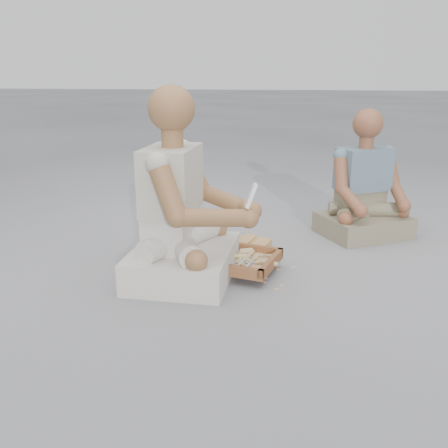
# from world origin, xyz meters

# --- Properties ---
(ground) EXTENTS (60.00, 60.00, 0.00)m
(ground) POSITION_xyz_m (0.00, 0.00, 0.00)
(ground) COLOR gray
(ground) RESTS_ON ground
(carved_panel) EXTENTS (0.76, 0.59, 0.04)m
(carved_panel) POSITION_xyz_m (-0.25, 0.56, 0.02)
(carved_panel) COLOR olive
(carved_panel) RESTS_ON ground
(tool_tray) EXTENTS (0.51, 0.45, 0.06)m
(tool_tray) POSITION_xyz_m (-0.05, 0.26, 0.06)
(tool_tray) COLOR brown
(tool_tray) RESTS_ON carved_panel
(chisel_0) EXTENTS (0.17, 0.16, 0.02)m
(chisel_0) POSITION_xyz_m (0.01, 0.26, 0.07)
(chisel_0) COLOR silver
(chisel_0) RESTS_ON tool_tray
(chisel_1) EXTENTS (0.14, 0.19, 0.02)m
(chisel_1) POSITION_xyz_m (-0.01, 0.21, 0.07)
(chisel_1) COLOR silver
(chisel_1) RESTS_ON tool_tray
(chisel_2) EXTENTS (0.07, 0.22, 0.02)m
(chisel_2) POSITION_xyz_m (0.06, 0.27, 0.08)
(chisel_2) COLOR silver
(chisel_2) RESTS_ON tool_tray
(chisel_3) EXTENTS (0.22, 0.05, 0.02)m
(chisel_3) POSITION_xyz_m (0.13, 0.22, 0.07)
(chisel_3) COLOR silver
(chisel_3) RESTS_ON tool_tray
(chisel_4) EXTENTS (0.21, 0.09, 0.02)m
(chisel_4) POSITION_xyz_m (-0.02, 0.30, 0.08)
(chisel_4) COLOR silver
(chisel_4) RESTS_ON tool_tray
(chisel_5) EXTENTS (0.22, 0.04, 0.02)m
(chisel_5) POSITION_xyz_m (0.08, 0.22, 0.07)
(chisel_5) COLOR silver
(chisel_5) RESTS_ON tool_tray
(chisel_6) EXTENTS (0.21, 0.10, 0.02)m
(chisel_6) POSITION_xyz_m (-0.02, 0.36, 0.08)
(chisel_6) COLOR silver
(chisel_6) RESTS_ON tool_tray
(chisel_7) EXTENTS (0.10, 0.21, 0.02)m
(chisel_7) POSITION_xyz_m (-0.02, 0.26, 0.07)
(chisel_7) COLOR silver
(chisel_7) RESTS_ON tool_tray
(chisel_8) EXTENTS (0.21, 0.09, 0.02)m
(chisel_8) POSITION_xyz_m (0.13, 0.33, 0.07)
(chisel_8) COLOR silver
(chisel_8) RESTS_ON tool_tray
(chisel_9) EXTENTS (0.07, 0.22, 0.02)m
(chisel_9) POSITION_xyz_m (0.03, 0.32, 0.08)
(chisel_9) COLOR silver
(chisel_9) RESTS_ON tool_tray
(chisel_10) EXTENTS (0.22, 0.06, 0.02)m
(chisel_10) POSITION_xyz_m (-0.02, 0.34, 0.08)
(chisel_10) COLOR silver
(chisel_10) RESTS_ON tool_tray
(chisel_11) EXTENTS (0.21, 0.09, 0.02)m
(chisel_11) POSITION_xyz_m (-0.04, 0.27, 0.08)
(chisel_11) COLOR silver
(chisel_11) RESTS_ON tool_tray
(wood_chip_0) EXTENTS (0.02, 0.02, 0.00)m
(wood_chip_0) POSITION_xyz_m (-0.30, 0.08, 0.00)
(wood_chip_0) COLOR tan
(wood_chip_0) RESTS_ON ground
(wood_chip_1) EXTENTS (0.02, 0.02, 0.00)m
(wood_chip_1) POSITION_xyz_m (0.19, 0.06, 0.00)
(wood_chip_1) COLOR tan
(wood_chip_1) RESTS_ON ground
(wood_chip_2) EXTENTS (0.02, 0.02, 0.00)m
(wood_chip_2) POSITION_xyz_m (-0.07, 0.23, 0.00)
(wood_chip_2) COLOR tan
(wood_chip_2) RESTS_ON ground
(wood_chip_3) EXTENTS (0.02, 0.02, 0.00)m
(wood_chip_3) POSITION_xyz_m (0.12, 0.18, 0.00)
(wood_chip_3) COLOR tan
(wood_chip_3) RESTS_ON ground
(wood_chip_4) EXTENTS (0.02, 0.02, 0.00)m
(wood_chip_4) POSITION_xyz_m (-0.10, 0.63, 0.00)
(wood_chip_4) COLOR tan
(wood_chip_4) RESTS_ON ground
(wood_chip_5) EXTENTS (0.02, 0.02, 0.00)m
(wood_chip_5) POSITION_xyz_m (0.04, 0.53, 0.00)
(wood_chip_5) COLOR tan
(wood_chip_5) RESTS_ON ground
(wood_chip_6) EXTENTS (0.02, 0.02, 0.00)m
(wood_chip_6) POSITION_xyz_m (-0.32, 0.37, 0.00)
(wood_chip_6) COLOR tan
(wood_chip_6) RESTS_ON ground
(wood_chip_7) EXTENTS (0.02, 0.02, 0.00)m
(wood_chip_7) POSITION_xyz_m (0.18, 0.32, 0.00)
(wood_chip_7) COLOR tan
(wood_chip_7) RESTS_ON ground
(wood_chip_8) EXTENTS (0.02, 0.02, 0.00)m
(wood_chip_8) POSITION_xyz_m (0.21, 0.10, 0.00)
(wood_chip_8) COLOR tan
(wood_chip_8) RESTS_ON ground
(wood_chip_9) EXTENTS (0.02, 0.02, 0.00)m
(wood_chip_9) POSITION_xyz_m (0.12, 0.14, 0.00)
(wood_chip_9) COLOR tan
(wood_chip_9) RESTS_ON ground
(wood_chip_10) EXTENTS (0.02, 0.02, 0.00)m
(wood_chip_10) POSITION_xyz_m (-0.30, -0.01, 0.00)
(wood_chip_10) COLOR tan
(wood_chip_10) RESTS_ON ground
(wood_chip_11) EXTENTS (0.02, 0.02, 0.00)m
(wood_chip_11) POSITION_xyz_m (-0.31, 0.37, 0.00)
(wood_chip_11) COLOR tan
(wood_chip_11) RESTS_ON ground
(wood_chip_12) EXTENTS (0.02, 0.02, 0.00)m
(wood_chip_12) POSITION_xyz_m (0.26, 0.36, 0.00)
(wood_chip_12) COLOR tan
(wood_chip_12) RESTS_ON ground
(wood_chip_13) EXTENTS (0.02, 0.02, 0.00)m
(wood_chip_13) POSITION_xyz_m (-0.31, 0.21, 0.00)
(wood_chip_13) COLOR tan
(wood_chip_13) RESTS_ON ground
(wood_chip_14) EXTENTS (0.02, 0.02, 0.00)m
(wood_chip_14) POSITION_xyz_m (-0.08, 0.51, 0.00)
(wood_chip_14) COLOR tan
(wood_chip_14) RESTS_ON ground
(craftsman) EXTENTS (0.64, 0.63, 0.95)m
(craftsman) POSITION_xyz_m (-0.29, 0.15, 0.32)
(craftsman) COLOR beige
(craftsman) RESTS_ON ground
(companion) EXTENTS (0.65, 0.61, 0.80)m
(companion) POSITION_xyz_m (0.69, 1.01, 0.27)
(companion) COLOR gray
(companion) RESTS_ON ground
(mobile_phone) EXTENTS (0.06, 0.06, 0.12)m
(mobile_phone) POSITION_xyz_m (0.06, 0.08, 0.46)
(mobile_phone) COLOR white
(mobile_phone) RESTS_ON craftsman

